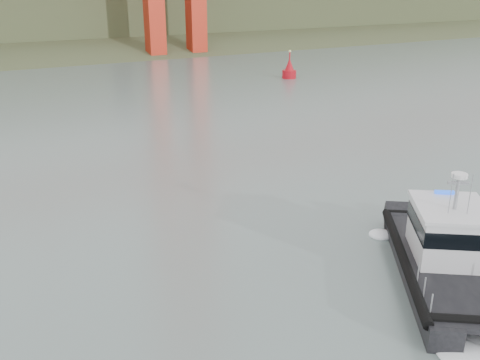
% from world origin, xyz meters
% --- Properties ---
extents(ground, '(400.00, 400.00, 0.00)m').
position_xyz_m(ground, '(0.00, 0.00, 0.00)').
color(ground, slate).
rests_on(ground, ground).
extents(headlands, '(500.00, 105.36, 27.12)m').
position_xyz_m(headlands, '(0.00, 125.50, 7.05)').
color(headlands, '#424F2D').
rests_on(headlands, ground).
extents(patrol_boat, '(9.54, 11.36, 5.35)m').
position_xyz_m(patrol_boat, '(3.43, -3.70, 1.34)').
color(patrol_boat, black).
rests_on(patrol_boat, ground).
extents(nav_buoy, '(1.99, 1.99, 4.14)m').
position_xyz_m(nav_buoy, '(26.88, 45.13, 1.09)').
color(nav_buoy, '#B30C17').
rests_on(nav_buoy, ground).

